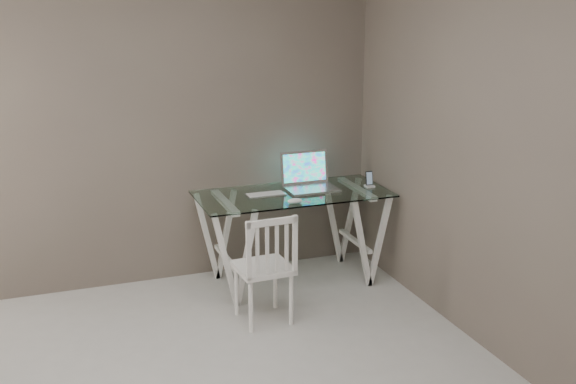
% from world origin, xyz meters
% --- Properties ---
extents(room, '(4.50, 4.52, 2.71)m').
position_xyz_m(room, '(-0.06, 0.02, 1.72)').
color(room, '#B2B0AA').
rests_on(room, ground).
extents(desk, '(1.50, 0.70, 0.75)m').
position_xyz_m(desk, '(1.20, 1.81, 0.38)').
color(desk, silver).
rests_on(desk, ground).
extents(chair, '(0.39, 0.39, 0.81)m').
position_xyz_m(chair, '(0.77, 1.18, 0.45)').
color(chair, white).
rests_on(chair, ground).
extents(laptop, '(0.40, 0.32, 0.28)m').
position_xyz_m(laptop, '(1.37, 1.91, 0.81)').
color(laptop, '#BAB9BE').
rests_on(laptop, desk).
extents(keyboard, '(0.31, 0.13, 0.01)m').
position_xyz_m(keyboard, '(0.98, 1.84, 0.75)').
color(keyboard, silver).
rests_on(keyboard, desk).
extents(mouse, '(0.12, 0.07, 0.04)m').
position_xyz_m(mouse, '(1.12, 1.55, 0.76)').
color(mouse, white).
rests_on(mouse, desk).
extents(phone_dock, '(0.07, 0.07, 0.13)m').
position_xyz_m(phone_dock, '(1.84, 1.77, 0.78)').
color(phone_dock, white).
rests_on(phone_dock, desk).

